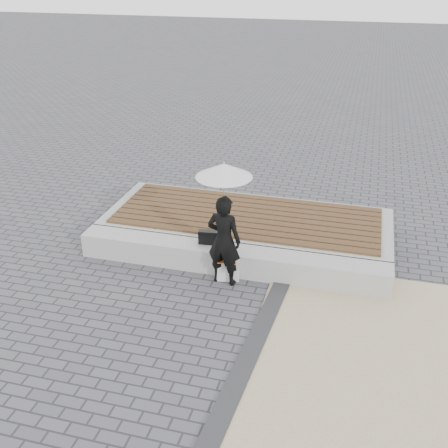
{
  "coord_description": "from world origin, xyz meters",
  "views": [
    {
      "loc": [
        1.84,
        -5.6,
        4.53
      ],
      "look_at": [
        -0.01,
        1.24,
        1.0
      ],
      "focal_mm": 43.16,
      "sensor_mm": 36.0,
      "label": 1
    }
  ],
  "objects_px": {
    "canvas_tote": "(228,269)",
    "handbag": "(209,237)",
    "seating_ledge": "(230,259)",
    "woman": "(224,240)",
    "parasol": "(224,170)"
  },
  "relations": [
    {
      "from": "seating_ledge",
      "to": "canvas_tote",
      "type": "xyz_separation_m",
      "value": [
        0.04,
        -0.28,
        -0.02
      ]
    },
    {
      "from": "seating_ledge",
      "to": "parasol",
      "type": "xyz_separation_m",
      "value": [
        -0.01,
        -0.36,
        1.64
      ]
    },
    {
      "from": "canvas_tote",
      "to": "handbag",
      "type": "bearing_deg",
      "value": 128.51
    },
    {
      "from": "handbag",
      "to": "canvas_tote",
      "type": "height_order",
      "value": "handbag"
    },
    {
      "from": "seating_ledge",
      "to": "woman",
      "type": "distance_m",
      "value": 0.63
    },
    {
      "from": "parasol",
      "to": "canvas_tote",
      "type": "bearing_deg",
      "value": 59.41
    },
    {
      "from": "seating_ledge",
      "to": "woman",
      "type": "bearing_deg",
      "value": -90.83
    },
    {
      "from": "seating_ledge",
      "to": "woman",
      "type": "height_order",
      "value": "woman"
    },
    {
      "from": "seating_ledge",
      "to": "handbag",
      "type": "height_order",
      "value": "handbag"
    },
    {
      "from": "parasol",
      "to": "handbag",
      "type": "height_order",
      "value": "parasol"
    },
    {
      "from": "handbag",
      "to": "seating_ledge",
      "type": "bearing_deg",
      "value": -16.83
    },
    {
      "from": "woman",
      "to": "canvas_tote",
      "type": "xyz_separation_m",
      "value": [
        0.05,
        0.08,
        -0.54
      ]
    },
    {
      "from": "seating_ledge",
      "to": "handbag",
      "type": "relative_size",
      "value": 15.63
    },
    {
      "from": "woman",
      "to": "canvas_tote",
      "type": "height_order",
      "value": "woman"
    },
    {
      "from": "handbag",
      "to": "canvas_tote",
      "type": "distance_m",
      "value": 0.63
    }
  ]
}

